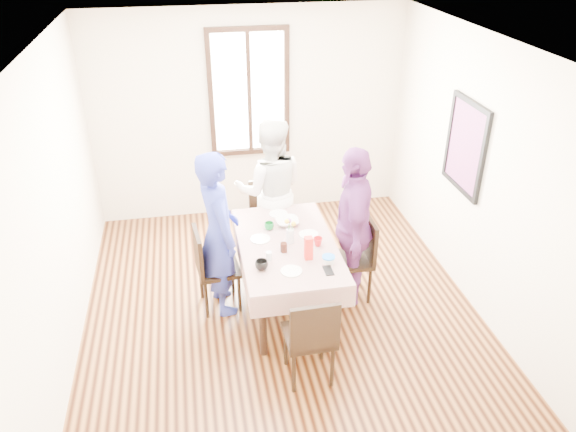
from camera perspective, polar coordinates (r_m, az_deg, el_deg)
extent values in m
plane|color=black|center=(5.91, -0.73, -9.39)|extent=(4.50, 4.50, 0.00)
plane|color=beige|center=(7.24, -3.96, 10.25)|extent=(4.00, 0.00, 4.00)
plane|color=beige|center=(5.83, 18.97, 3.89)|extent=(0.00, 4.50, 4.50)
cube|color=black|center=(7.13, -4.02, 12.48)|extent=(1.02, 0.06, 1.62)
cube|color=white|center=(7.14, -4.03, 12.50)|extent=(0.90, 0.02, 1.50)
cube|color=red|center=(5.99, 17.79, 6.83)|extent=(0.04, 0.76, 0.96)
cube|color=black|center=(5.73, -0.09, -6.11)|extent=(0.82, 1.49, 0.75)
cube|color=#57100D|center=(5.52, -0.10, -2.88)|extent=(0.94, 1.61, 0.01)
cube|color=black|center=(5.74, -7.14, -5.36)|extent=(0.46, 0.46, 0.91)
cube|color=black|center=(5.87, 6.45, -4.46)|extent=(0.43, 0.43, 0.91)
cube|color=black|center=(6.54, -1.74, -0.46)|extent=(0.47, 0.47, 0.91)
cube|color=black|center=(4.89, 2.16, -12.13)|extent=(0.43, 0.43, 0.91)
imported|color=#2B3498|center=(5.52, -7.21, -1.79)|extent=(0.54, 0.71, 1.74)
imported|color=silver|center=(6.34, -1.77, 2.60)|extent=(0.90, 0.74, 1.71)
imported|color=#703173|center=(5.65, 6.50, -1.06)|extent=(0.65, 1.08, 1.72)
imported|color=black|center=(5.11, -2.73, -5.06)|extent=(0.14, 0.14, 0.09)
imported|color=red|center=(5.47, 3.10, -2.64)|extent=(0.10, 0.10, 0.09)
imported|color=#0C7226|center=(5.74, -1.95, -1.03)|extent=(0.10, 0.10, 0.08)
imported|color=white|center=(5.83, -0.09, -0.60)|extent=(0.25, 0.25, 0.06)
cube|color=red|center=(5.23, 2.13, -3.31)|extent=(0.07, 0.07, 0.23)
cylinder|color=white|center=(5.23, 4.17, -4.51)|extent=(0.11, 0.11, 0.05)
cylinder|color=black|center=(5.36, -0.44, -3.25)|extent=(0.07, 0.07, 0.09)
cylinder|color=silver|center=(5.25, -1.98, -4.11)|extent=(0.06, 0.06, 0.09)
cube|color=black|center=(5.13, 4.16, -5.60)|extent=(0.08, 0.16, 0.01)
cylinder|color=silver|center=(5.49, 0.22, -2.07)|extent=(0.08, 0.08, 0.15)
cylinder|color=white|center=(5.58, -2.85, -2.37)|extent=(0.20, 0.20, 0.01)
cylinder|color=white|center=(5.66, 2.14, -1.89)|extent=(0.20, 0.20, 0.01)
cylinder|color=white|center=(6.03, -1.01, 0.23)|extent=(0.20, 0.20, 0.01)
cylinder|color=white|center=(5.10, 0.34, -5.67)|extent=(0.20, 0.20, 0.01)
cylinder|color=blue|center=(5.22, 4.19, -4.20)|extent=(0.12, 0.12, 0.01)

